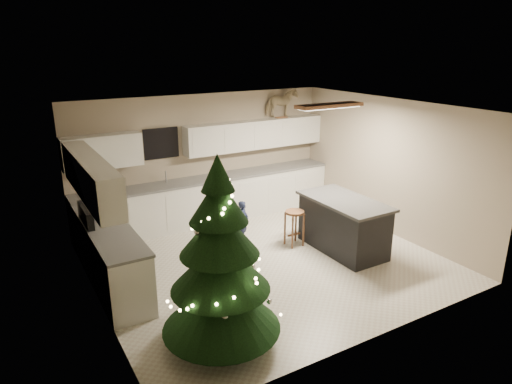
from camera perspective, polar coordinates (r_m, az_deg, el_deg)
ground_plane at (r=7.90m, az=1.30°, el=-8.64°), size 5.50×5.50×0.00m
room_shell at (r=7.29m, az=1.55°, el=3.78°), size 5.52×5.02×2.61m
cabinetry at (r=8.60m, az=-9.66°, el=-1.12°), size 5.50×3.20×2.00m
island at (r=8.28m, az=10.84°, el=-4.02°), size 0.90×1.70×0.95m
bar_stool at (r=8.34m, az=4.83°, el=-3.45°), size 0.35×0.35×0.66m
christmas_tree at (r=5.49m, az=-4.49°, el=-9.77°), size 1.51×1.46×2.41m
toddler at (r=8.56m, az=-1.59°, el=-3.61°), size 0.33×0.33×0.78m
rocking_horse at (r=10.06m, az=3.21°, el=11.02°), size 0.70×0.33×0.61m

